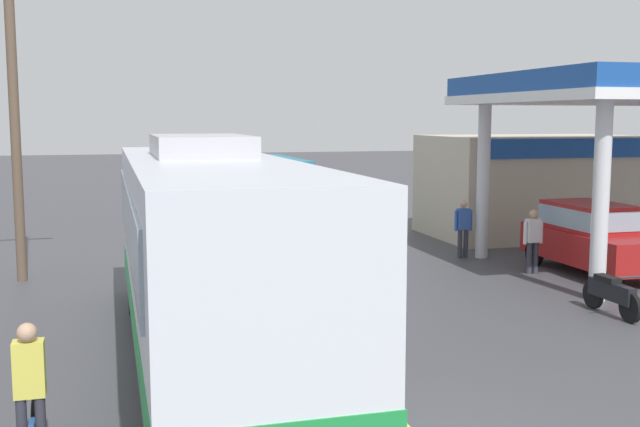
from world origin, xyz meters
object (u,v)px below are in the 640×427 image
Objects in this scene: car_at_pump at (591,235)px; pedestrian_near_pump at (463,225)px; motorcycle_parked_forecourt at (611,294)px; minibus_opposing_lane at (271,182)px; pedestrian_by_shop at (533,238)px; coach_bus_main at (210,257)px; cyclist_on_shoulder at (30,404)px.

car_at_pump is 2.53× the size of pedestrian_near_pump.
minibus_opposing_lane is at bearing 102.47° from motorcycle_parked_forecourt.
motorcycle_parked_forecourt is 1.08× the size of pedestrian_by_shop.
coach_bus_main reaches higher than cyclist_on_shoulder.
pedestrian_by_shop is (0.69, 4.15, 0.49)m from motorcycle_parked_forecourt.
pedestrian_near_pump is at bearing -69.50° from minibus_opposing_lane.
minibus_opposing_lane is 16.79m from motorcycle_parked_forecourt.
pedestrian_by_shop is (11.37, 8.37, 0.15)m from cyclist_on_shoulder.
coach_bus_main reaches higher than car_at_pump.
car_at_pump reaches higher than motorcycle_parked_forecourt.
car_at_pump is at bearing 23.19° from coach_bus_main.
cyclist_on_shoulder is 15.29m from pedestrian_near_pump.
cyclist_on_shoulder is (-7.06, -20.59, -0.69)m from minibus_opposing_lane.
coach_bus_main reaches higher than pedestrian_near_pump.
coach_bus_main is 6.13× the size of motorcycle_parked_forecourt.
pedestrian_near_pump reaches higher than motorcycle_parked_forecourt.
pedestrian_near_pump is at bearing 45.74° from cyclist_on_shoulder.
minibus_opposing_lane reaches higher than pedestrian_by_shop.
minibus_opposing_lane is at bearing 71.07° from cyclist_on_shoulder.
pedestrian_near_pump is 1.00× the size of pedestrian_by_shop.
cyclist_on_shoulder is 14.12m from pedestrian_by_shop.
coach_bus_main reaches higher than pedestrian_by_shop.
motorcycle_parked_forecourt is at bearing -119.44° from car_at_pump.
car_at_pump is 0.69× the size of minibus_opposing_lane.
minibus_opposing_lane is 10.31m from pedestrian_near_pump.
motorcycle_parked_forecourt is at bearing 21.59° from cyclist_on_shoulder.
pedestrian_by_shop is at bearing -70.57° from minibus_opposing_lane.
pedestrian_by_shop reaches higher than motorcycle_parked_forecourt.
cyclist_on_shoulder is at bearing -148.01° from car_at_pump.
cyclist_on_shoulder is at bearing -158.41° from motorcycle_parked_forecourt.
motorcycle_parked_forecourt is 1.08× the size of pedestrian_near_pump.
minibus_opposing_lane is (-5.75, 12.59, 0.46)m from car_at_pump.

